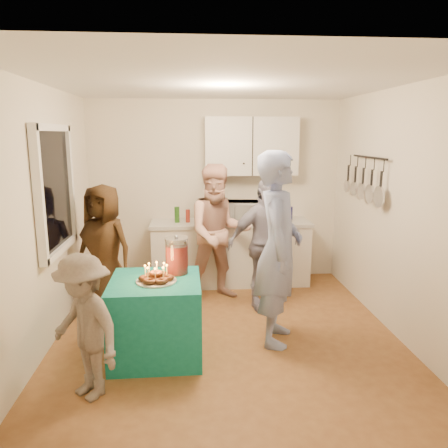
{
  "coord_description": "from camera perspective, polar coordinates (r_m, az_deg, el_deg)",
  "views": [
    {
      "loc": [
        -0.37,
        -4.31,
        2.11
      ],
      "look_at": [
        0.0,
        0.35,
        1.15
      ],
      "focal_mm": 35.0,
      "sensor_mm": 36.0,
      "label": 1
    }
  ],
  "objects": [
    {
      "name": "floor",
      "position": [
        4.82,
        0.34,
        -14.39
      ],
      "size": [
        4.0,
        4.0,
        0.0
      ],
      "primitive_type": "plane",
      "color": "brown",
      "rests_on": "ground"
    },
    {
      "name": "ceiling",
      "position": [
        4.36,
        0.38,
        18.06
      ],
      "size": [
        4.0,
        4.0,
        0.0
      ],
      "primitive_type": "plane",
      "color": "white",
      "rests_on": "floor"
    },
    {
      "name": "back_wall",
      "position": [
        6.38,
        -1.18,
        4.3
      ],
      "size": [
        3.6,
        3.6,
        0.0
      ],
      "primitive_type": "plane",
      "color": "silver",
      "rests_on": "floor"
    },
    {
      "name": "left_wall",
      "position": [
        4.62,
        -22.51,
        0.6
      ],
      "size": [
        4.0,
        4.0,
        0.0
      ],
      "primitive_type": "plane",
      "color": "silver",
      "rests_on": "floor"
    },
    {
      "name": "right_wall",
      "position": [
        4.9,
        21.85,
        1.23
      ],
      "size": [
        4.0,
        4.0,
        0.0
      ],
      "primitive_type": "plane",
      "color": "silver",
      "rests_on": "floor"
    },
    {
      "name": "window_night",
      "position": [
        4.85,
        -21.33,
        4.18
      ],
      "size": [
        0.04,
        1.0,
        1.2
      ],
      "primitive_type": "cube",
      "color": "black",
      "rests_on": "left_wall"
    },
    {
      "name": "counter",
      "position": [
        6.27,
        0.85,
        -3.95
      ],
      "size": [
        2.2,
        0.58,
        0.86
      ],
      "primitive_type": "cube",
      "color": "white",
      "rests_on": "floor"
    },
    {
      "name": "countertop",
      "position": [
        6.16,
        0.86,
        0.13
      ],
      "size": [
        2.24,
        0.62,
        0.05
      ],
      "primitive_type": "cube",
      "color": "beige",
      "rests_on": "counter"
    },
    {
      "name": "upper_cabinet",
      "position": [
        6.23,
        3.55,
        10.1
      ],
      "size": [
        1.3,
        0.3,
        0.8
      ],
      "primitive_type": "cube",
      "color": "white",
      "rests_on": "back_wall"
    },
    {
      "name": "pot_rack",
      "position": [
        5.46,
        18.1,
        5.66
      ],
      "size": [
        0.12,
        1.0,
        0.6
      ],
      "primitive_type": "cube",
      "color": "black",
      "rests_on": "right_wall"
    },
    {
      "name": "microwave",
      "position": [
        6.15,
        2.41,
        1.68
      ],
      "size": [
        0.54,
        0.39,
        0.28
      ],
      "primitive_type": "imported",
      "rotation": [
        0.0,
        0.0,
        -0.07
      ],
      "color": "white",
      "rests_on": "countertop"
    },
    {
      "name": "party_table",
      "position": [
        4.35,
        -8.84,
        -11.99
      ],
      "size": [
        0.86,
        0.86,
        0.76
      ],
      "primitive_type": "cube",
      "rotation": [
        0.0,
        0.0,
        0.01
      ],
      "color": "#127C6F",
      "rests_on": "floor"
    },
    {
      "name": "donut_cake",
      "position": [
        4.14,
        -8.86,
        -6.28
      ],
      "size": [
        0.38,
        0.38,
        0.18
      ],
      "primitive_type": null,
      "color": "#381C0C",
      "rests_on": "party_table"
    },
    {
      "name": "punch_jar",
      "position": [
        4.34,
        -6.19,
        -4.27
      ],
      "size": [
        0.22,
        0.22,
        0.34
      ],
      "primitive_type": "cylinder",
      "color": "red",
      "rests_on": "party_table"
    },
    {
      "name": "man_birthday",
      "position": [
        4.43,
        7.12,
        -3.25
      ],
      "size": [
        0.63,
        0.81,
        1.97
      ],
      "primitive_type": "imported",
      "rotation": [
        0.0,
        0.0,
        1.32
      ],
      "color": "#8A98C9",
      "rests_on": "floor"
    },
    {
      "name": "woman_back_left",
      "position": [
        5.4,
        -15.36,
        -3.16
      ],
      "size": [
        0.9,
        0.78,
        1.55
      ],
      "primitive_type": "imported",
      "rotation": [
        0.0,
        0.0,
        -0.46
      ],
      "color": "#583719",
      "rests_on": "floor"
    },
    {
      "name": "woman_back_center",
      "position": [
        5.58,
        -0.71,
        -1.16
      ],
      "size": [
        0.94,
        0.78,
        1.75
      ],
      "primitive_type": "imported",
      "rotation": [
        0.0,
        0.0,
        0.14
      ],
      "color": "tan",
      "rests_on": "floor"
    },
    {
      "name": "woman_back_right",
      "position": [
        5.33,
        5.35,
        -2.6
      ],
      "size": [
        1.01,
        0.61,
        1.61
      ],
      "primitive_type": "imported",
      "rotation": [
        0.0,
        0.0,
        0.24
      ],
      "color": "#181037",
      "rests_on": "floor"
    },
    {
      "name": "child_near_left",
      "position": [
        3.75,
        -17.77,
        -12.68
      ],
      "size": [
        0.87,
        0.86,
        1.21
      ],
      "primitive_type": "imported",
      "rotation": [
        0.0,
        0.0,
        -0.76
      ],
      "color": "#655951",
      "rests_on": "floor"
    }
  ]
}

